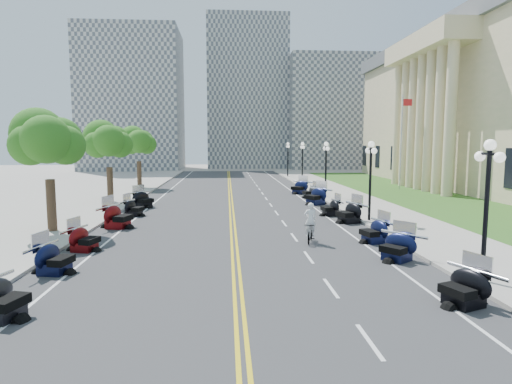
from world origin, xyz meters
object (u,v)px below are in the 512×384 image
object	(u,v)px
flagpole	(401,143)
cyclist_rider	(310,206)
motorcycle_n_3	(464,286)
bicycle	(310,233)

from	to	relation	value
flagpole	cyclist_rider	world-z (taller)	flagpole
flagpole	motorcycle_n_3	xyz separation A→B (m)	(-11.13, -31.85, -4.36)
flagpole	bicycle	size ratio (longest dim) A/B	5.80
flagpole	bicycle	distance (m)	27.65
bicycle	motorcycle_n_3	bearing A→B (deg)	-52.41
motorcycle_n_3	cyclist_rider	size ratio (longest dim) A/B	1.08
motorcycle_n_3	bicycle	world-z (taller)	motorcycle_n_3
bicycle	cyclist_rider	bearing A→B (deg)	-162.16
motorcycle_n_3	cyclist_rider	bearing A→B (deg)	178.77
cyclist_rider	bicycle	bearing A→B (deg)	-180.00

